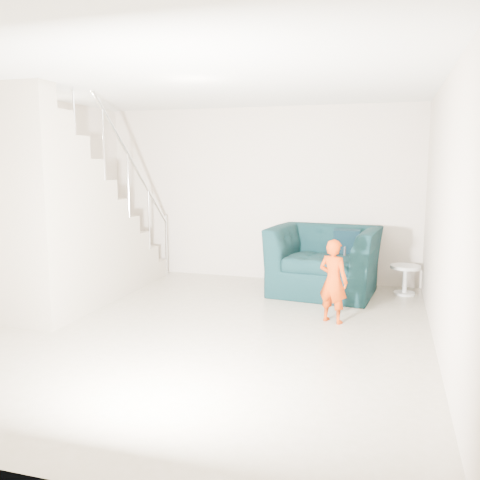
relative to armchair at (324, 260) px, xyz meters
name	(u,v)px	position (x,y,z in m)	size (l,w,h in m)	color
floor	(196,331)	(-1.14, -2.09, -0.47)	(5.50, 5.50, 0.00)	gray
ceiling	(193,79)	(-1.14, -2.09, 2.23)	(5.50, 5.50, 0.00)	silver
back_wall	(259,194)	(-1.14, 0.66, 0.88)	(5.00, 5.00, 0.00)	#C2B29E
front_wall	(13,252)	(-1.14, -4.84, 0.88)	(5.00, 5.00, 0.00)	#C2B29E
left_wall	(2,204)	(-3.64, -2.09, 0.88)	(5.50, 5.50, 0.00)	#C2B29E
right_wall	(445,216)	(1.36, -2.09, 0.88)	(5.50, 5.50, 0.00)	#C2B29E
armchair	(324,260)	(0.00, 0.00, 0.00)	(1.46, 1.27, 0.95)	black
toddler	(333,281)	(0.27, -1.34, 0.02)	(0.36, 0.23, 0.98)	#9E2505
side_table	(405,275)	(1.11, 0.22, -0.19)	(0.42, 0.42, 0.42)	silver
staircase	(67,233)	(-3.14, -1.53, 0.47)	(1.02, 3.03, 3.62)	#ADA089
cushion	(347,241)	(0.29, 0.25, 0.25)	(0.38, 0.11, 0.36)	black
throw	(280,249)	(-0.64, 0.01, 0.12)	(0.05, 0.48, 0.54)	black
phone	(345,251)	(0.39, -1.38, 0.38)	(0.02, 0.05, 0.10)	black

